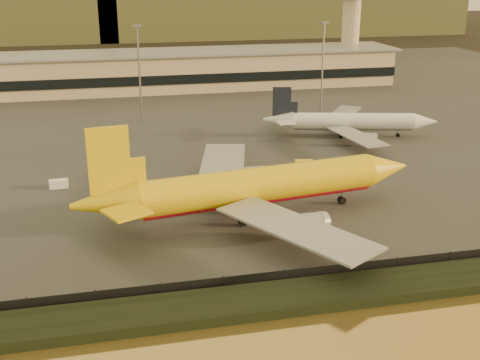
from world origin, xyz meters
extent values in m
plane|color=black|center=(0.00, 0.00, 0.00)|extent=(900.00, 900.00, 0.00)
cube|color=black|center=(0.00, -17.00, 0.70)|extent=(320.00, 7.00, 1.40)
cube|color=#2D2D2D|center=(0.00, 95.00, 0.10)|extent=(320.00, 220.00, 0.20)
cube|color=black|center=(0.00, -13.00, 1.30)|extent=(300.00, 0.05, 2.20)
cube|color=tan|center=(0.00, 125.00, 6.20)|extent=(160.00, 22.00, 12.00)
cube|color=black|center=(0.00, 113.80, 5.20)|extent=(160.00, 0.60, 3.00)
cube|color=gray|center=(0.00, 125.00, 12.50)|extent=(164.00, 24.00, 0.60)
cylinder|color=tan|center=(70.00, 131.00, 15.20)|extent=(6.40, 6.40, 30.00)
cylinder|color=slate|center=(-10.00, 80.00, 12.70)|extent=(0.50, 0.50, 25.00)
cube|color=slate|center=(-10.00, 80.00, 25.40)|extent=(2.20, 2.20, 0.40)
cylinder|color=slate|center=(40.00, 78.00, 12.70)|extent=(0.50, 0.50, 25.00)
cube|color=slate|center=(40.00, 78.00, 25.40)|extent=(2.20, 2.20, 0.40)
cylinder|color=#DCB00B|center=(4.87, 10.28, 5.80)|extent=(41.23, 11.63, 5.89)
cylinder|color=red|center=(4.87, 10.28, 4.77)|extent=(39.93, 10.19, 4.60)
cone|color=#DCB00B|center=(28.99, 13.74, 5.80)|extent=(8.69, 6.96, 5.89)
cone|color=#DCB00B|center=(-20.38, 6.66, 6.24)|extent=(10.94, 7.28, 5.89)
cube|color=#DCB00B|center=(-19.26, 6.82, 12.73)|extent=(6.24, 1.35, 10.32)
cube|color=#DCB00B|center=(-18.97, 12.81, 6.68)|extent=(6.54, 6.49, 0.35)
cube|color=#DCB00B|center=(-17.30, 1.14, 6.68)|extent=(7.56, 7.53, 0.35)
cube|color=gray|center=(1.52, 25.66, 4.77)|extent=(13.80, 26.66, 0.35)
cylinder|color=gray|center=(4.86, 22.27, 3.15)|extent=(7.19, 4.18, 3.24)
cube|color=gray|center=(5.98, -5.42, 4.77)|extent=(19.68, 26.04, 0.35)
cylinder|color=gray|center=(8.24, -1.23, 3.15)|extent=(7.19, 4.18, 3.24)
cylinder|color=black|center=(20.30, 12.49, 0.85)|extent=(1.43, 1.21, 1.30)
cylinder|color=slate|center=(20.30, 12.49, 1.53)|extent=(0.23, 0.23, 2.65)
cylinder|color=black|center=(1.04, 7.05, 0.85)|extent=(1.43, 1.21, 1.30)
cylinder|color=slate|center=(1.04, 7.05, 1.53)|extent=(0.23, 0.23, 2.65)
cylinder|color=black|center=(0.28, 12.30, 0.85)|extent=(1.43, 1.21, 1.30)
cylinder|color=slate|center=(0.28, 12.30, 1.53)|extent=(0.23, 0.23, 2.65)
cylinder|color=silver|center=(39.48, 53.71, 4.07)|extent=(29.42, 11.03, 4.07)
cylinder|color=gray|center=(39.48, 53.71, 3.35)|extent=(28.42, 9.96, 3.18)
cone|color=silver|center=(56.46, 49.48, 4.07)|extent=(6.51, 5.33, 4.07)
cone|color=silver|center=(21.70, 58.13, 4.37)|extent=(8.09, 5.72, 4.07)
cube|color=black|center=(22.49, 57.94, 8.85)|extent=(4.42, 1.40, 7.12)
cube|color=silver|center=(24.27, 61.69, 4.68)|extent=(5.50, 5.44, 0.24)
cube|color=silver|center=(22.30, 53.79, 4.68)|extent=(4.33, 4.14, 0.24)
cube|color=gray|center=(41.39, 64.77, 3.35)|extent=(15.37, 18.17, 0.24)
cylinder|color=gray|center=(42.70, 61.61, 2.24)|extent=(5.28, 3.35, 2.24)
cube|color=gray|center=(35.99, 43.04, 3.35)|extent=(8.20, 18.93, 0.24)
cylinder|color=gray|center=(38.62, 45.22, 2.24)|extent=(5.28, 3.35, 2.24)
cylinder|color=black|center=(50.34, 51.01, 0.65)|extent=(1.04, 0.91, 0.90)
cylinder|color=slate|center=(50.34, 51.01, 1.12)|extent=(0.21, 0.21, 1.83)
cylinder|color=black|center=(36.07, 52.67, 0.65)|extent=(1.04, 0.91, 0.90)
cylinder|color=slate|center=(36.07, 52.67, 1.12)|extent=(0.21, 0.21, 1.83)
cylinder|color=black|center=(36.96, 56.22, 0.65)|extent=(1.04, 0.91, 0.90)
cylinder|color=slate|center=(36.96, 56.22, 1.12)|extent=(0.21, 0.21, 1.83)
cube|color=#DCB00B|center=(20.05, 32.90, 1.04)|extent=(4.00, 2.34, 1.69)
cube|color=silver|center=(-28.90, 31.83, 0.99)|extent=(3.59, 1.79, 1.57)
camera|label=1|loc=(-18.88, -79.80, 39.76)|focal=45.00mm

